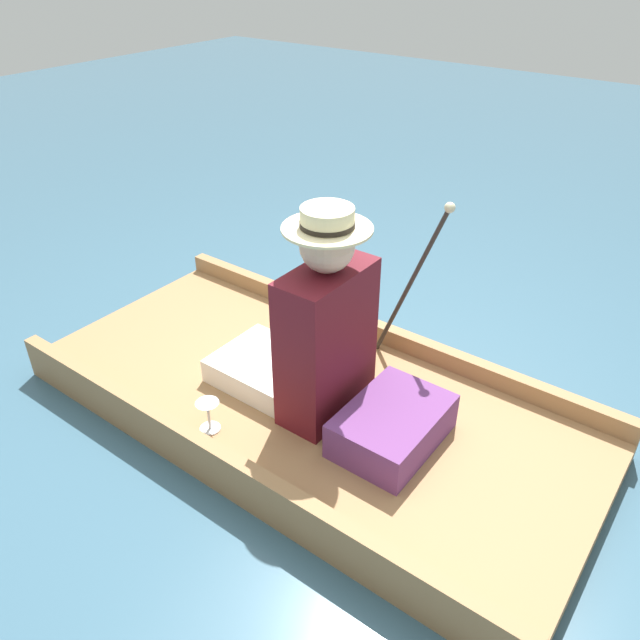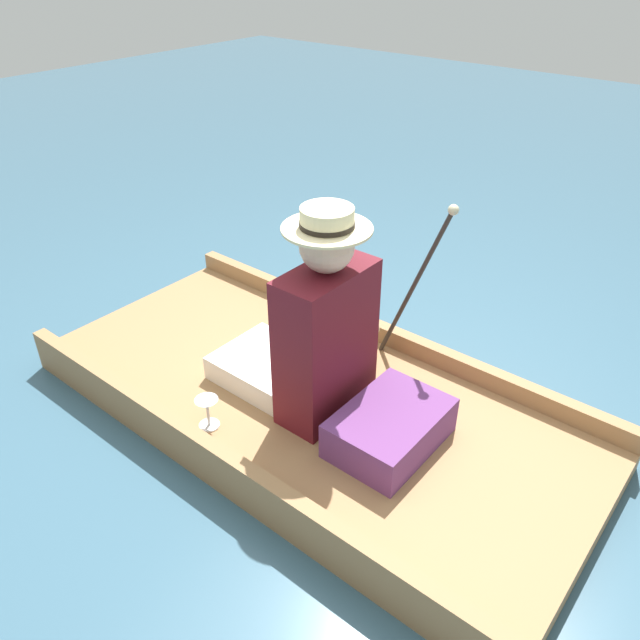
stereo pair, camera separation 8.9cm
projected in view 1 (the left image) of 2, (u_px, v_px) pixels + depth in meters
ground_plane at (308, 413)px, 2.75m from camera, size 16.00×16.00×0.00m
punt_boat at (308, 402)px, 2.72m from camera, size 1.14×2.45×0.20m
seat_cushion at (392, 426)px, 2.40m from camera, size 0.47×0.33×0.16m
seated_person at (313, 335)px, 2.47m from camera, size 0.42×0.71×0.89m
teddy_bear at (357, 328)px, 2.80m from camera, size 0.27×0.16×0.38m
wine_glass at (208, 409)px, 2.45m from camera, size 0.09×0.09×0.14m
walking_cane at (417, 271)px, 2.64m from camera, size 0.04×0.32×0.81m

